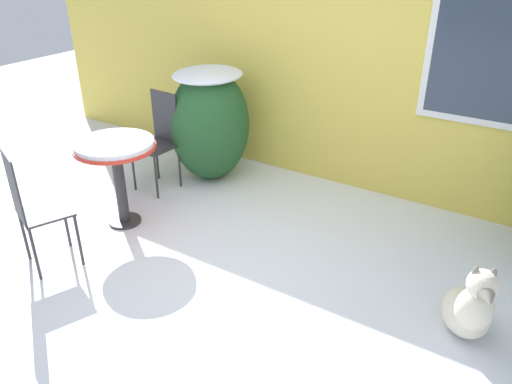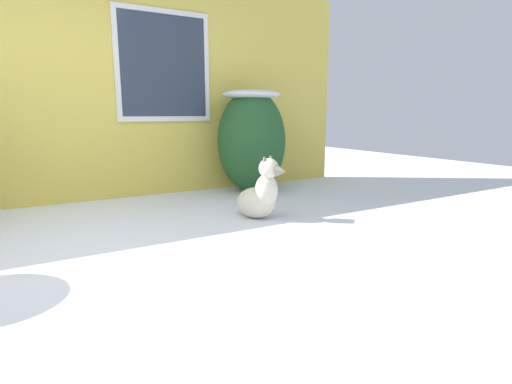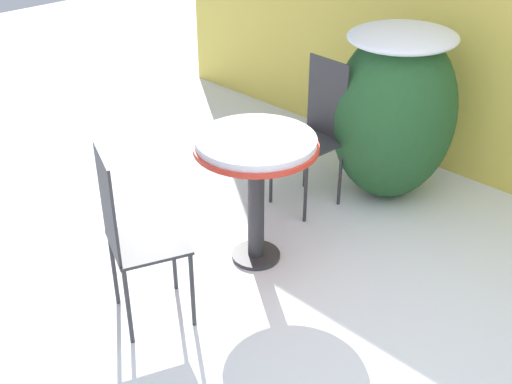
% 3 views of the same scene
% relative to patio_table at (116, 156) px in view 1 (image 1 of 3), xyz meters
% --- Properties ---
extents(ground_plane, '(16.00, 16.00, 0.00)m').
position_rel_patio_table_xyz_m(ground_plane, '(1.29, -0.31, -0.68)').
color(ground_plane, white).
extents(house_wall, '(8.00, 0.10, 2.66)m').
position_rel_patio_table_xyz_m(house_wall, '(1.36, 1.89, 0.66)').
color(house_wall, '#DBC14C').
rests_on(house_wall, ground_plane).
extents(shrub_left, '(0.83, 0.90, 1.21)m').
position_rel_patio_table_xyz_m(shrub_left, '(0.09, 1.25, -0.04)').
color(shrub_left, '#235128').
rests_on(shrub_left, ground_plane).
extents(patio_table, '(0.72, 0.72, 0.82)m').
position_rel_patio_table_xyz_m(patio_table, '(0.00, 0.00, 0.00)').
color(patio_table, '#2D2D30').
rests_on(patio_table, ground_plane).
extents(patio_chair_near_table, '(0.40, 0.40, 1.02)m').
position_rel_patio_table_xyz_m(patio_chair_near_table, '(-0.21, 0.78, -0.13)').
color(patio_chair_near_table, '#2D2D30').
rests_on(patio_chair_near_table, ground_plane).
extents(patio_chair_far_side, '(0.49, 0.49, 1.02)m').
position_rel_patio_table_xyz_m(patio_chair_far_side, '(-0.05, -0.84, -0.13)').
color(patio_chair_far_side, '#2D2D30').
rests_on(patio_chair_far_side, ground_plane).
extents(dog, '(0.46, 0.60, 0.62)m').
position_rel_patio_table_xyz_m(dog, '(3.05, 0.16, -0.45)').
color(dog, beige).
rests_on(dog, ground_plane).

